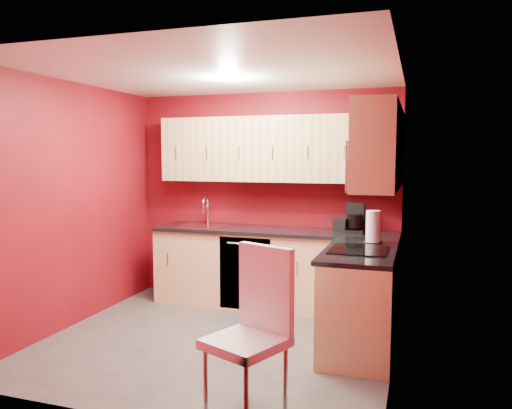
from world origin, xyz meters
The scene contains 21 objects.
floor centered at (0.00, 0.00, 0.00)m, with size 3.20×3.20×0.00m, color #504D4A.
ceiling centered at (0.00, 0.00, 2.50)m, with size 3.20×3.20×0.00m, color white.
wall_back centered at (0.00, 1.50, 1.25)m, with size 3.20×3.20×0.00m, color maroon.
wall_front centered at (0.00, -1.50, 1.25)m, with size 3.20×3.20×0.00m, color maroon.
wall_left centered at (-1.60, 0.00, 1.25)m, with size 3.00×3.00×0.00m, color maroon.
wall_right centered at (1.60, 0.00, 1.25)m, with size 3.00×3.00×0.00m, color maroon.
base_cabinets_back centered at (0.20, 1.20, 0.43)m, with size 2.80×0.60×0.87m, color #E1B580.
base_cabinets_right centered at (1.30, 0.25, 0.43)m, with size 0.60×1.30×0.87m, color #E1B580.
countertop_back centered at (0.20, 1.19, 0.89)m, with size 2.80×0.63×0.04m, color black.
countertop_right centered at (1.29, 0.23, 0.89)m, with size 0.63×1.27×0.04m, color black.
upper_cabinets_back centered at (0.20, 1.32, 1.83)m, with size 2.80×0.35×0.75m, color tan.
upper_cabinets_right centered at (1.42, 0.44, 1.89)m, with size 0.35×1.55×0.75m.
microwave centered at (1.39, 0.20, 1.66)m, with size 0.42×0.76×0.42m.
cooktop centered at (1.28, 0.20, 0.92)m, with size 0.50×0.55×0.01m, color black.
sink centered at (-0.70, 1.20, 0.94)m, with size 0.52×0.42×0.35m.
dishwasher_front centered at (-0.05, 0.91, 0.43)m, with size 0.60×0.02×0.82m, color black.
downlight centered at (0.00, 0.30, 2.48)m, with size 0.20×0.20×0.01m, color white.
coffee_maker centered at (1.11, 1.25, 1.07)m, with size 0.19×0.26×0.32m, color black, non-canonical shape.
napkin_holder centered at (0.97, 1.21, 0.99)m, with size 0.14×0.14×0.15m, color black, non-canonical shape.
paper_towel centered at (1.36, 0.62, 1.07)m, with size 0.18×0.18×0.31m, color white, non-canonical shape.
dining_chair centered at (0.70, -1.20, 0.57)m, with size 0.46×0.48×1.13m, color white, non-canonical shape.
Camera 1 is at (1.77, -4.25, 1.75)m, focal length 35.00 mm.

